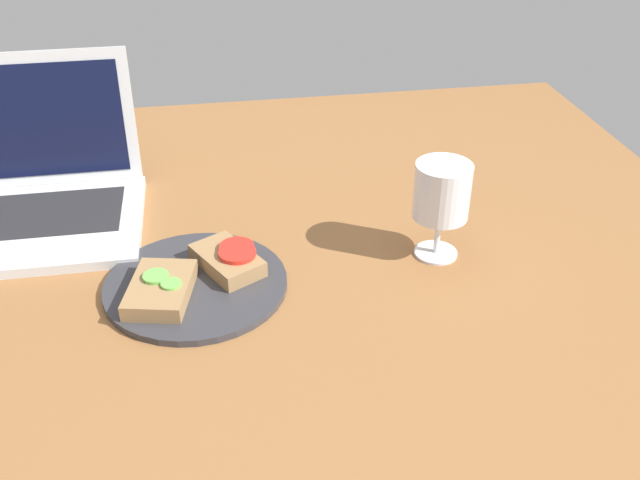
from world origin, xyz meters
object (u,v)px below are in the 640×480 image
plate (196,284)px  sandwich_with_cucumber (160,289)px  laptop (24,191)px  sandwich_with_tomato (229,259)px  wine_glass (442,194)px

plate → sandwich_with_cucumber: bearing=-149.9°
sandwich_with_cucumber → laptop: size_ratio=0.36×
sandwich_with_tomato → sandwich_with_cucumber: (-9.21, -5.23, -0.24)cm
plate → laptop: (-25.42, 23.40, 4.03)cm
sandwich_with_cucumber → wine_glass: (39.00, 5.09, 7.79)cm
sandwich_with_tomato → laptop: laptop is taller
wine_glass → plate: bearing=-175.9°
plate → sandwich_with_tomato: (4.73, 2.63, 1.89)cm
sandwich_with_cucumber → laptop: laptop is taller
sandwich_with_tomato → sandwich_with_cucumber: bearing=-150.4°
plate → laptop: laptop is taller
sandwich_with_tomato → laptop: (-30.15, 20.77, 2.13)cm
sandwich_with_tomato → laptop: bearing=145.4°
sandwich_with_cucumber → wine_glass: bearing=7.4°
sandwich_with_tomato → laptop: 36.67cm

